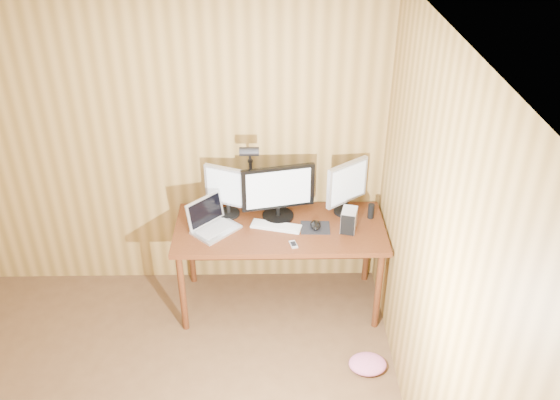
{
  "coord_description": "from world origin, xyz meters",
  "views": [
    {
      "loc": [
        0.87,
        -2.11,
        3.28
      ],
      "look_at": [
        0.93,
        1.58,
        1.02
      ],
      "focal_mm": 38.0,
      "sensor_mm": 36.0,
      "label": 1
    }
  ],
  "objects_px": {
    "monitor_right": "(347,186)",
    "desk_lamp": "(250,167)",
    "keyboard": "(276,226)",
    "phone": "(293,244)",
    "laptop": "(211,222)",
    "desk": "(280,234)",
    "monitor_center": "(278,192)",
    "hard_drive": "(349,220)",
    "speaker": "(371,211)",
    "monitor_left": "(227,190)",
    "mouse": "(315,225)"
  },
  "relations": [
    {
      "from": "monitor_center",
      "to": "laptop",
      "type": "xyz_separation_m",
      "value": [
        -0.5,
        -0.15,
        -0.17
      ]
    },
    {
      "from": "laptop",
      "to": "speaker",
      "type": "bearing_deg",
      "value": -39.78
    },
    {
      "from": "monitor_center",
      "to": "laptop",
      "type": "bearing_deg",
      "value": -175.67
    },
    {
      "from": "monitor_right",
      "to": "keyboard",
      "type": "bearing_deg",
      "value": 163.33
    },
    {
      "from": "monitor_left",
      "to": "monitor_right",
      "type": "distance_m",
      "value": 0.92
    },
    {
      "from": "monitor_right",
      "to": "hard_drive",
      "type": "xyz_separation_m",
      "value": [
        -0.0,
        -0.25,
        -0.15
      ]
    },
    {
      "from": "monitor_center",
      "to": "monitor_right",
      "type": "bearing_deg",
      "value": -5.52
    },
    {
      "from": "monitor_center",
      "to": "phone",
      "type": "height_order",
      "value": "monitor_center"
    },
    {
      "from": "monitor_left",
      "to": "desk_lamp",
      "type": "height_order",
      "value": "desk_lamp"
    },
    {
      "from": "hard_drive",
      "to": "desk_lamp",
      "type": "relative_size",
      "value": 0.28
    },
    {
      "from": "monitor_center",
      "to": "monitor_right",
      "type": "height_order",
      "value": "monitor_center"
    },
    {
      "from": "laptop",
      "to": "hard_drive",
      "type": "relative_size",
      "value": 2.35
    },
    {
      "from": "monitor_left",
      "to": "mouse",
      "type": "distance_m",
      "value": 0.73
    },
    {
      "from": "phone",
      "to": "desk_lamp",
      "type": "height_order",
      "value": "desk_lamp"
    },
    {
      "from": "phone",
      "to": "monitor_right",
      "type": "bearing_deg",
      "value": 31.41
    },
    {
      "from": "laptop",
      "to": "speaker",
      "type": "xyz_separation_m",
      "value": [
        1.23,
        0.13,
        -0.0
      ]
    },
    {
      "from": "keyboard",
      "to": "hard_drive",
      "type": "distance_m",
      "value": 0.55
    },
    {
      "from": "hard_drive",
      "to": "desk_lamp",
      "type": "bearing_deg",
      "value": 174.17
    },
    {
      "from": "monitor_center",
      "to": "keyboard",
      "type": "height_order",
      "value": "monitor_center"
    },
    {
      "from": "phone",
      "to": "desk_lamp",
      "type": "distance_m",
      "value": 0.68
    },
    {
      "from": "speaker",
      "to": "desk_lamp",
      "type": "xyz_separation_m",
      "value": [
        -0.93,
        0.11,
        0.33
      ]
    },
    {
      "from": "monitor_center",
      "to": "speaker",
      "type": "distance_m",
      "value": 0.74
    },
    {
      "from": "monitor_right",
      "to": "keyboard",
      "type": "height_order",
      "value": "monitor_right"
    },
    {
      "from": "monitor_right",
      "to": "keyboard",
      "type": "distance_m",
      "value": 0.63
    },
    {
      "from": "monitor_center",
      "to": "speaker",
      "type": "xyz_separation_m",
      "value": [
        0.72,
        -0.02,
        -0.17
      ]
    },
    {
      "from": "monitor_left",
      "to": "phone",
      "type": "height_order",
      "value": "monitor_left"
    },
    {
      "from": "monitor_left",
      "to": "monitor_right",
      "type": "height_order",
      "value": "monitor_right"
    },
    {
      "from": "desk",
      "to": "monitor_right",
      "type": "distance_m",
      "value": 0.64
    },
    {
      "from": "laptop",
      "to": "desk",
      "type": "bearing_deg",
      "value": -36.49
    },
    {
      "from": "hard_drive",
      "to": "speaker",
      "type": "bearing_deg",
      "value": 55.0
    },
    {
      "from": "monitor_center",
      "to": "monitor_left",
      "type": "distance_m",
      "value": 0.39
    },
    {
      "from": "laptop",
      "to": "mouse",
      "type": "relative_size",
      "value": 3.52
    },
    {
      "from": "monitor_left",
      "to": "laptop",
      "type": "bearing_deg",
      "value": -98.59
    },
    {
      "from": "monitor_center",
      "to": "monitor_right",
      "type": "xyz_separation_m",
      "value": [
        0.53,
        0.06,
        0.01
      ]
    },
    {
      "from": "monitor_center",
      "to": "desk_lamp",
      "type": "xyz_separation_m",
      "value": [
        -0.21,
        0.09,
        0.16
      ]
    },
    {
      "from": "desk",
      "to": "monitor_center",
      "type": "bearing_deg",
      "value": 100.28
    },
    {
      "from": "monitor_right",
      "to": "phone",
      "type": "height_order",
      "value": "monitor_right"
    },
    {
      "from": "monitor_right",
      "to": "laptop",
      "type": "height_order",
      "value": "monitor_right"
    },
    {
      "from": "monitor_right",
      "to": "desk_lamp",
      "type": "relative_size",
      "value": 0.69
    },
    {
      "from": "monitor_right",
      "to": "laptop",
      "type": "bearing_deg",
      "value": 154.51
    },
    {
      "from": "phone",
      "to": "desk_lamp",
      "type": "bearing_deg",
      "value": 109.84
    },
    {
      "from": "desk_lamp",
      "to": "laptop",
      "type": "bearing_deg",
      "value": -158.87
    },
    {
      "from": "speaker",
      "to": "desk_lamp",
      "type": "bearing_deg",
      "value": 173.12
    },
    {
      "from": "desk",
      "to": "monitor_center",
      "type": "xyz_separation_m",
      "value": [
        -0.01,
        0.06,
        0.35
      ]
    },
    {
      "from": "monitor_left",
      "to": "monitor_right",
      "type": "bearing_deg",
      "value": 23.95
    },
    {
      "from": "hard_drive",
      "to": "phone",
      "type": "distance_m",
      "value": 0.47
    },
    {
      "from": "monitor_center",
      "to": "desk",
      "type": "bearing_deg",
      "value": -91.88
    },
    {
      "from": "monitor_center",
      "to": "desk_lamp",
      "type": "distance_m",
      "value": 0.28
    },
    {
      "from": "monitor_left",
      "to": "desk_lamp",
      "type": "xyz_separation_m",
      "value": [
        0.18,
        0.05,
        0.17
      ]
    },
    {
      "from": "hard_drive",
      "to": "phone",
      "type": "xyz_separation_m",
      "value": [
        -0.42,
        -0.19,
        -0.08
      ]
    }
  ]
}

